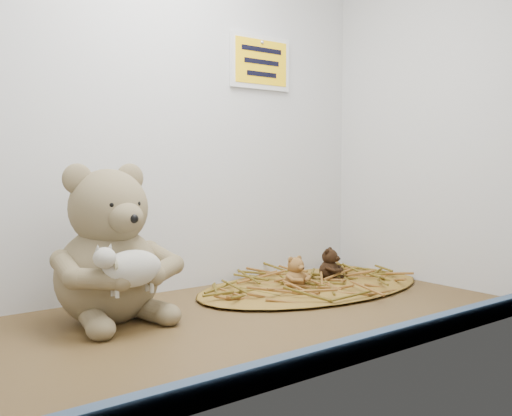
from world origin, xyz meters
TOP-DOWN VIEW (x-y plane):
  - alcove_shell at (0.00, 9.00)cm, footprint 120.40×60.20cm
  - front_rail at (0.00, -28.80)cm, footprint 119.28×2.20cm
  - straw_bed at (32.63, 12.34)cm, footprint 61.49×35.70cm
  - main_teddy at (-17.38, 14.80)cm, footprint 25.71×26.92cm
  - toy_lamb at (-17.38, 4.22)cm, footprint 13.95×8.51cm
  - mini_teddy_tan at (25.77, 10.84)cm, footprint 6.47×6.79cm
  - mini_teddy_brown at (39.49, 13.85)cm, footprint 9.02×9.14cm
  - wall_sign at (30.00, 29.40)cm, footprint 16.00×1.20cm

SIDE VIEW (x-z plane):
  - straw_bed at x=32.63cm, z-range 0.00..1.19cm
  - front_rail at x=0.00cm, z-range 0.00..3.60cm
  - mini_teddy_tan at x=25.77cm, z-range 1.19..8.81cm
  - mini_teddy_brown at x=39.49cm, z-range 1.19..9.13cm
  - toy_lamb at x=-17.38cm, z-range 6.88..15.90cm
  - main_teddy at x=-17.38cm, z-range 0.00..29.50cm
  - alcove_shell at x=0.00cm, z-range -0.20..90.20cm
  - wall_sign at x=30.00cm, z-range 49.50..60.50cm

